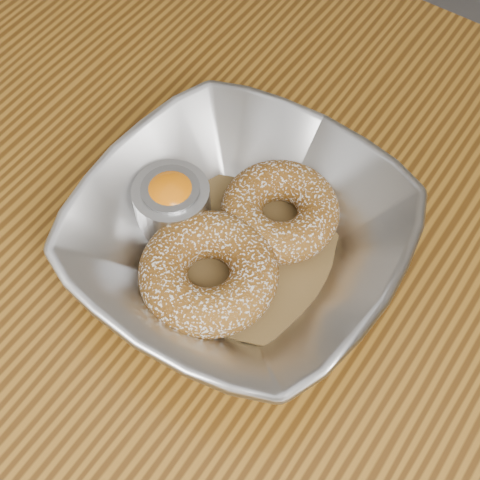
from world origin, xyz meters
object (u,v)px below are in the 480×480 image
Objects in this scene: donut_back at (280,211)px; donut_front at (209,273)px; serving_bowl at (240,240)px; ramekin at (172,202)px; table at (185,324)px.

donut_back is 0.08m from donut_front.
serving_bowl is 4.06× the size of ramekin.
donut_front reaches higher than table.
ramekin is (-0.07, -0.04, 0.01)m from donut_back.
ramekin is (-0.06, 0.03, 0.00)m from donut_front.
donut_front is 1.73× the size of ramekin.
donut_front is at bearing -99.30° from donut_back.
serving_bowl is 0.04m from donut_front.
serving_bowl reaches higher than ramekin.
donut_back is 0.09m from ramekin.
donut_back reaches higher than table.
donut_front is (0.03, -0.00, 0.13)m from table.
table is 11.38× the size of donut_front.
donut_front is at bearing -29.68° from ramekin.
ramekin is at bearing -178.10° from serving_bowl.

